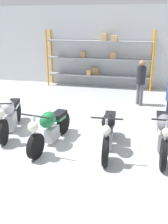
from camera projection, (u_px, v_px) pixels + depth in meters
name	position (u px, v px, depth m)	size (l,w,h in m)	color
ground_plane	(80.00, 143.00, 6.29)	(30.00, 30.00, 0.00)	#B2B7B7
back_wall	(113.00, 47.00, 11.40)	(30.00, 0.08, 3.60)	silver
shelving_rack	(99.00, 58.00, 11.34)	(4.85, 0.63, 2.56)	orange
motorcycle_silver	(10.00, 115.00, 6.82)	(0.78, 2.10, 1.05)	black
motorcycle_green	(50.00, 127.00, 6.07)	(0.70, 2.02, 1.01)	black
motorcycle_black	(108.00, 131.00, 5.82)	(0.66, 2.02, 1.06)	black
motorcycle_grey	(163.00, 131.00, 5.75)	(0.60, 2.17, 1.07)	black
person_browsing	(141.00, 79.00, 8.90)	(0.45, 0.45, 1.63)	#595960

